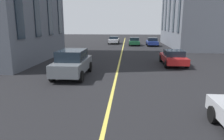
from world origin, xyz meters
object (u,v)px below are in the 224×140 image
Objects in this scene: car_white_far at (114,40)px; car_grey_parked_a at (72,63)px; car_blue_parked_b at (152,42)px; car_red_mid at (173,57)px; car_green_near at (134,41)px.

car_white_far is 25.48m from car_grey_parked_a.
car_white_far is 0.94× the size of car_grey_parked_a.
car_grey_parked_a reaches higher than car_blue_parked_b.
car_blue_parked_b is (17.01, 0.00, -0.00)m from car_red_mid.
car_grey_parked_a reaches higher than car_red_mid.
car_grey_parked_a is 1.21× the size of car_blue_parked_b.
car_red_mid is 1.13× the size of car_blue_parked_b.
car_white_far is 7.74m from car_blue_parked_b.
car_green_near is (0.59, 3.01, 0.00)m from car_blue_parked_b.
car_red_mid is at bearing -170.28° from car_green_near.
car_green_near is at bearing -129.52° from car_white_far.
car_grey_parked_a is at bearing 177.30° from car_white_far.
car_red_mid is 9.30m from car_grey_parked_a.
car_red_mid is 21.80m from car_white_far.
car_green_near is (-3.12, -3.78, -0.00)m from car_white_far.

